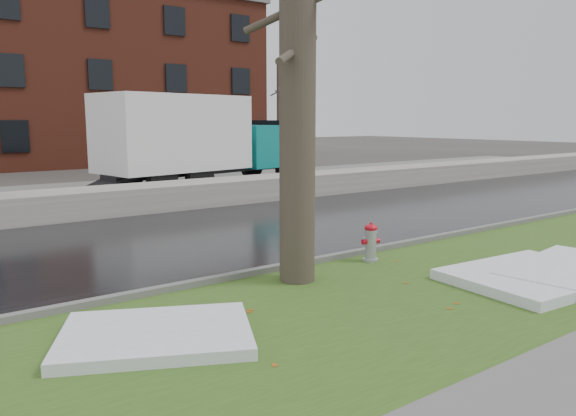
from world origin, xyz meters
TOP-DOWN VIEW (x-y plane):
  - ground at (0.00, 0.00)m, footprint 120.00×120.00m
  - verge at (0.00, -1.25)m, footprint 60.00×4.50m
  - road at (0.00, 4.50)m, footprint 60.00×7.00m
  - parking_lot at (0.00, 13.00)m, footprint 60.00×9.00m
  - curb at (0.00, 1.00)m, footprint 60.00×0.15m
  - snowbank at (0.00, 8.70)m, footprint 60.00×1.60m
  - brick_building at (2.00, 30.00)m, footprint 26.00×12.00m
  - bg_tree_right at (16.00, 24.00)m, footprint 1.40×1.62m
  - fire_hydrant at (1.24, 0.50)m, footprint 0.36×0.33m
  - tree at (-0.60, 0.32)m, footprint 1.33×1.50m
  - box_truck at (4.11, 12.74)m, footprint 10.68×4.10m
  - snow_patch_near at (2.43, -2.00)m, footprint 2.75×2.20m
  - snow_patch_far at (-3.46, -0.70)m, footprint 2.68×2.40m

SIDE VIEW (x-z plane):
  - ground at x=0.00m, z-range 0.00..0.00m
  - road at x=0.00m, z-range 0.00..0.03m
  - parking_lot at x=0.00m, z-range 0.00..0.03m
  - verge at x=0.00m, z-range 0.00..0.04m
  - curb at x=0.00m, z-range 0.00..0.14m
  - snow_patch_far at x=-3.46m, z-range 0.04..0.18m
  - snow_patch_near at x=2.43m, z-range 0.04..0.20m
  - snowbank at x=0.00m, z-range 0.00..0.75m
  - fire_hydrant at x=1.24m, z-range 0.06..0.79m
  - box_truck at x=4.11m, z-range 0.10..3.62m
  - bg_tree_right at x=16.00m, z-range 0.08..6.58m
  - tree at x=-0.60m, z-range 0.07..7.16m
  - brick_building at x=2.00m, z-range 0.00..10.00m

